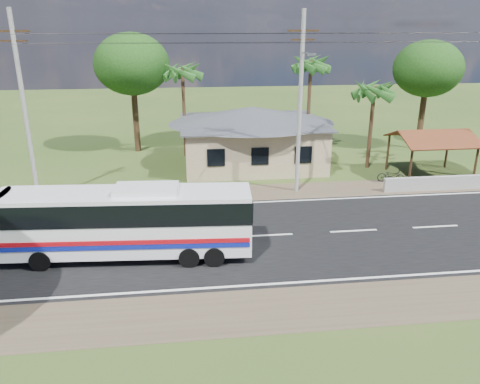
% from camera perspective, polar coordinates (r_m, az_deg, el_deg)
% --- Properties ---
extents(ground, '(120.00, 120.00, 0.00)m').
position_cam_1_polar(ground, '(23.95, 3.47, -5.33)').
color(ground, '#2D491A').
rests_on(ground, ground).
extents(road, '(120.00, 16.00, 0.03)m').
position_cam_1_polar(road, '(23.95, 3.47, -5.31)').
color(road, black).
rests_on(road, ground).
extents(house, '(12.40, 10.00, 5.00)m').
position_cam_1_polar(house, '(35.48, 1.43, 7.56)').
color(house, tan).
rests_on(house, ground).
extents(waiting_shed, '(5.20, 4.48, 3.35)m').
position_cam_1_polar(waiting_shed, '(35.13, 22.44, 6.09)').
color(waiting_shed, '#332312').
rests_on(waiting_shed, ground).
extents(concrete_barrier, '(7.00, 0.30, 0.90)m').
position_cam_1_polar(concrete_barrier, '(32.80, 22.76, 0.99)').
color(concrete_barrier, '#9E9E99').
rests_on(concrete_barrier, ground).
extents(utility_poles, '(32.80, 2.22, 11.00)m').
position_cam_1_polar(utility_poles, '(28.93, 6.70, 10.94)').
color(utility_poles, '#9E9E99').
rests_on(utility_poles, ground).
extents(palm_near, '(2.80, 2.80, 6.70)m').
position_cam_1_polar(palm_near, '(35.32, 16.05, 11.81)').
color(palm_near, '#47301E').
rests_on(palm_near, ground).
extents(palm_mid, '(2.80, 2.80, 8.20)m').
position_cam_1_polar(palm_mid, '(38.28, 8.63, 15.09)').
color(palm_mid, '#47301E').
rests_on(palm_mid, ground).
extents(palm_far, '(2.80, 2.80, 7.70)m').
position_cam_1_polar(palm_far, '(37.48, -7.03, 14.33)').
color(palm_far, '#47301E').
rests_on(palm_far, ground).
extents(tree_behind_house, '(6.00, 6.00, 9.61)m').
position_cam_1_polar(tree_behind_house, '(39.64, -13.06, 14.91)').
color(tree_behind_house, '#47301E').
rests_on(tree_behind_house, ground).
extents(tree_behind_shed, '(5.60, 5.60, 9.02)m').
position_cam_1_polar(tree_behind_shed, '(42.49, 21.92, 13.74)').
color(tree_behind_shed, '#47301E').
rests_on(tree_behind_shed, ground).
extents(coach_bus, '(11.26, 3.14, 3.45)m').
position_cam_1_polar(coach_bus, '(21.60, -13.54, -3.04)').
color(coach_bus, white).
rests_on(coach_bus, ground).
extents(motorcycle, '(1.91, 1.15, 0.95)m').
position_cam_1_polar(motorcycle, '(33.34, 17.94, 1.93)').
color(motorcycle, black).
rests_on(motorcycle, ground).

